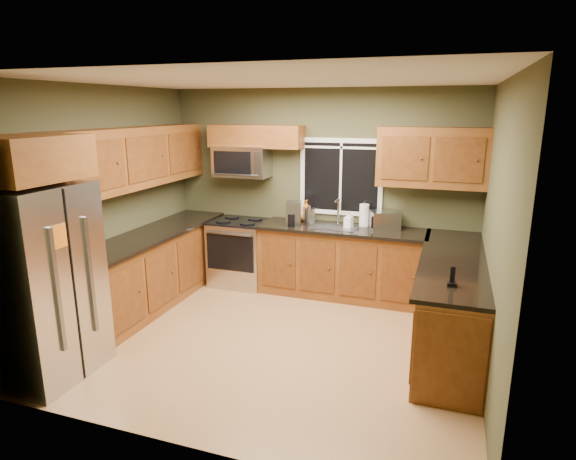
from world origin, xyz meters
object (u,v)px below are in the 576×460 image
Objects in this scene: refrigerator at (42,283)px; cordless_phone at (452,280)px; toaster_oven at (385,220)px; soap_bottle_c at (299,214)px; coffee_maker at (293,214)px; paper_towel_roll at (364,215)px; microwave at (242,161)px; soap_bottle_b at (349,220)px; kettle at (310,215)px; range at (240,252)px; soap_bottle_a at (306,210)px.

refrigerator reaches higher than cordless_phone.
toaster_oven is 2.42× the size of soap_bottle_c.
paper_towel_roll reaches higher than coffee_maker.
coffee_maker is 0.92m from paper_towel_roll.
microwave is 3.56× the size of soap_bottle_b.
paper_towel_roll is (0.70, 0.12, 0.02)m from kettle.
soap_bottle_c is at bearing 16.07° from range.
soap_bottle_b is (0.63, -0.20, -0.04)m from soap_bottle_a.
soap_bottle_a is 0.66m from soap_bottle_b.
soap_bottle_a is (0.90, 0.23, 0.61)m from range.
soap_bottle_c is at bearing 92.26° from coffee_maker.
coffee_maker is at bearing 60.94° from refrigerator.
toaster_oven is at bearing 114.07° from cordless_phone.
cordless_phone is at bearing -53.98° from soap_bottle_b.
kettle is at bearing 3.70° from range.
microwave is at bearing -179.68° from toaster_oven.
soap_bottle_b is (1.53, -0.11, -0.68)m from microwave.
kettle is 0.53m from soap_bottle_b.
soap_bottle_c is at bearing 140.34° from kettle.
cordless_phone is (2.82, -1.88, -0.74)m from microwave.
refrigerator is 3.10m from microwave.
refrigerator is 10.02× the size of cordless_phone.
paper_towel_roll is (-0.27, 0.04, 0.03)m from toaster_oven.
cordless_phone reaches higher than soap_bottle_c.
range is 1.23× the size of microwave.
coffee_maker reaches higher than soap_bottle_c.
refrigerator reaches higher than paper_towel_roll.
cordless_phone is (1.29, -1.77, -0.05)m from soap_bottle_b.
cordless_phone is at bearing -44.34° from soap_bottle_c.
coffee_maker is 1.09× the size of soap_bottle_a.
refrigerator reaches higher than soap_bottle_b.
cordless_phone is (0.84, -1.89, -0.06)m from toaster_oven.
microwave is 1.11m from soap_bottle_a.
refrigerator is 6.85× the size of kettle.
toaster_oven is (1.98, 0.15, 0.58)m from range.
microwave is at bearing -173.28° from soap_bottle_c.
refrigerator is 10.08× the size of soap_bottle_c.
refrigerator is at bearing -103.97° from range.
soap_bottle_a is (0.90, 0.09, -0.65)m from microwave.
microwave is at bearing 76.66° from refrigerator.
soap_bottle_a reaches higher than range.
range is 1.82m from paper_towel_roll.
kettle is at bearing -170.16° from paper_towel_roll.
paper_towel_roll is at bearing 1.69° from microwave.
coffee_maker is at bearing -169.50° from toaster_oven.
soap_bottle_a is at bearing 176.84° from paper_towel_roll.
refrigerator is 5.75× the size of coffee_maker.
soap_bottle_b is (1.53, 0.03, 0.58)m from range.
soap_bottle_b is (0.72, 0.10, -0.04)m from coffee_maker.
toaster_oven is 2.07m from cordless_phone.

